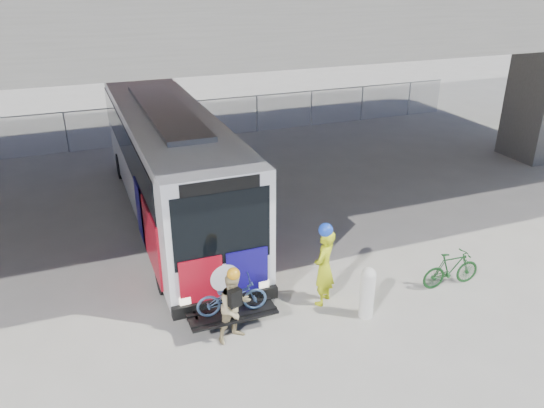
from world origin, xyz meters
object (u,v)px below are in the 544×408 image
bollard (367,291)px  bike_parked (451,269)px  cyclist_tan (235,306)px  cyclist_hivis (324,265)px  bus (169,156)px

bollard → bike_parked: 2.74m
cyclist_tan → bollard: bearing=-21.7°
cyclist_hivis → cyclist_tan: size_ratio=1.20×
bus → bike_parked: (5.82, -6.87, -1.62)m
cyclist_tan → cyclist_hivis: bearing=-2.8°
cyclist_hivis → bus: bearing=-108.9°
bus → cyclist_hivis: 6.86m
bus → cyclist_tan: bus is taller
bike_parked → bus: bearing=43.8°
bollard → bus: bearing=113.3°
cyclist_hivis → bike_parked: size_ratio=1.33×
cyclist_hivis → bollard: bearing=88.2°
cyclist_hivis → cyclist_tan: cyclist_hivis is taller
bollard → cyclist_hivis: 1.18m
cyclist_tan → bike_parked: 5.87m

